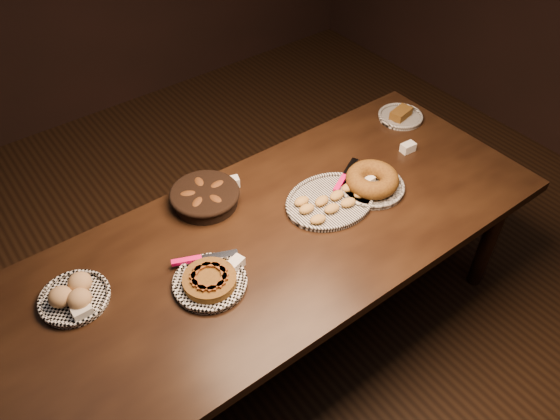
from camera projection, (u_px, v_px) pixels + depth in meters
ground at (280, 332)px, 2.82m from camera, size 5.00×5.00×0.00m
buffet_table at (280, 244)px, 2.36m from camera, size 2.40×1.00×0.75m
apple_tart_plate at (209, 281)px, 2.09m from camera, size 0.32×0.32×0.06m
madeleine_platter at (330, 201)px, 2.42m from camera, size 0.42×0.34×0.05m
bundt_cake_plate at (372, 182)px, 2.48m from camera, size 0.33×0.35×0.10m
croissant_basket at (205, 196)px, 2.41m from camera, size 0.36×0.36×0.08m
bread_roll_plate at (74, 295)px, 2.03m from camera, size 0.27×0.27×0.08m
loaf_plate at (401, 116)px, 2.90m from camera, size 0.24×0.24×0.06m
tent_cards at (276, 211)px, 2.37m from camera, size 1.75×0.49×0.04m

